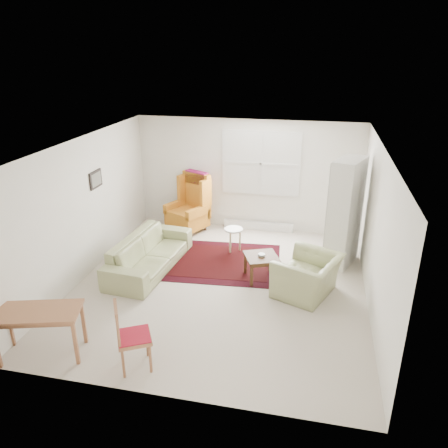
% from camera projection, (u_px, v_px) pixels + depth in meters
% --- Properties ---
extents(room, '(5.04, 5.54, 2.51)m').
position_uv_depth(room, '(224.00, 215.00, 7.47)').
color(room, beige).
rests_on(room, ground).
extents(rug, '(2.98, 2.05, 0.03)m').
position_uv_depth(rug, '(207.00, 260.00, 8.62)').
color(rug, black).
rests_on(rug, ground).
extents(sofa, '(1.06, 2.27, 0.89)m').
position_uv_depth(sofa, '(149.00, 247.00, 8.18)').
color(sofa, '#999F6A').
rests_on(sofa, ground).
extents(armchair, '(1.26, 1.33, 0.82)m').
position_uv_depth(armchair, '(308.00, 272.00, 7.34)').
color(armchair, '#999F6A').
rests_on(armchair, ground).
extents(wingback_chair, '(1.05, 1.08, 1.34)m').
position_uv_depth(wingback_chair, '(187.00, 203.00, 9.77)').
color(wingback_chair, orange).
rests_on(wingback_chair, ground).
extents(coffee_table, '(0.74, 0.74, 0.46)m').
position_uv_depth(coffee_table, '(261.00, 267.00, 7.89)').
color(coffee_table, '#452815').
rests_on(coffee_table, ground).
extents(stool, '(0.43, 0.43, 0.50)m').
position_uv_depth(stool, '(234.00, 240.00, 8.97)').
color(stool, white).
rests_on(stool, ground).
extents(cabinet, '(0.71, 0.93, 2.07)m').
position_uv_depth(cabinet, '(345.00, 213.00, 8.19)').
color(cabinet, silver).
rests_on(cabinet, ground).
extents(desk, '(1.21, 0.84, 0.70)m').
position_uv_depth(desk, '(41.00, 333.00, 5.89)').
color(desk, '#9C633F').
rests_on(desk, ground).
extents(desk_chair, '(0.57, 0.57, 0.96)m').
position_uv_depth(desk_chair, '(134.00, 336.00, 5.61)').
color(desk_chair, '#9C633F').
rests_on(desk_chair, ground).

